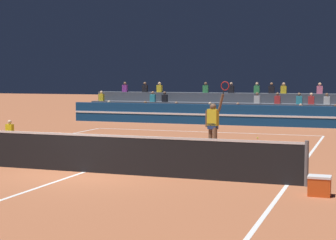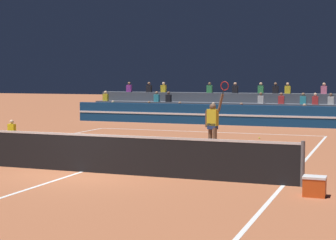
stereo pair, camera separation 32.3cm
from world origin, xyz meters
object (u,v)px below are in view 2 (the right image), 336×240
equipment_cooler (314,186)px  tennis_ball (259,138)px  tennis_player (213,125)px  ball_kid_courtside (12,132)px

equipment_cooler → tennis_ball: bearing=107.3°
tennis_player → tennis_ball: tennis_player is taller
ball_kid_courtside → tennis_ball: ball_kid_courtside is taller
tennis_ball → equipment_cooler: equipment_cooler is taller
ball_kid_courtside → equipment_cooler: 14.56m
tennis_ball → tennis_player: bearing=-96.2°
tennis_player → tennis_ball: 5.26m
ball_kid_courtside → tennis_ball: 10.32m
equipment_cooler → tennis_player: bearing=124.4°
ball_kid_courtside → tennis_player: size_ratio=0.34×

